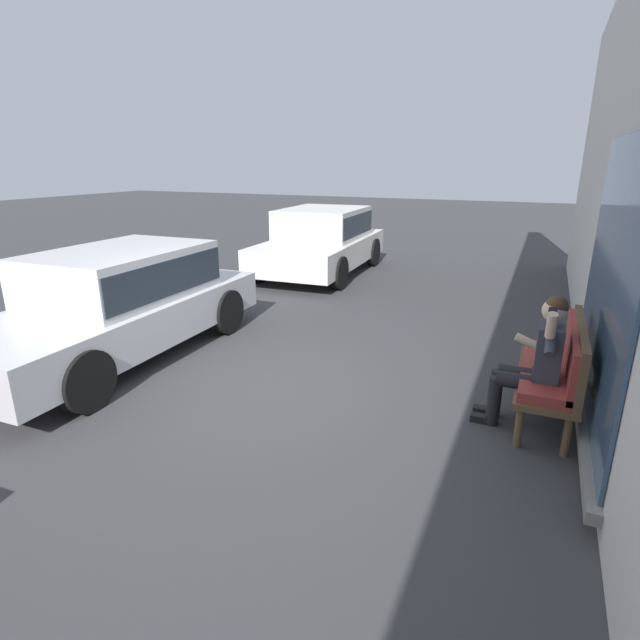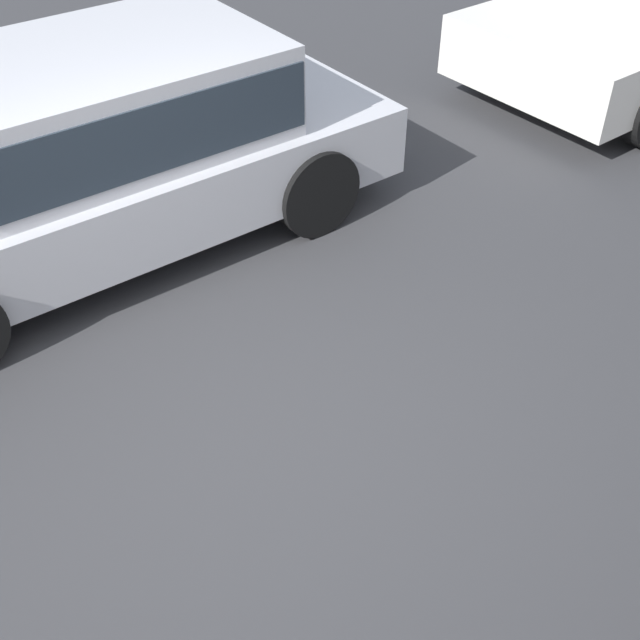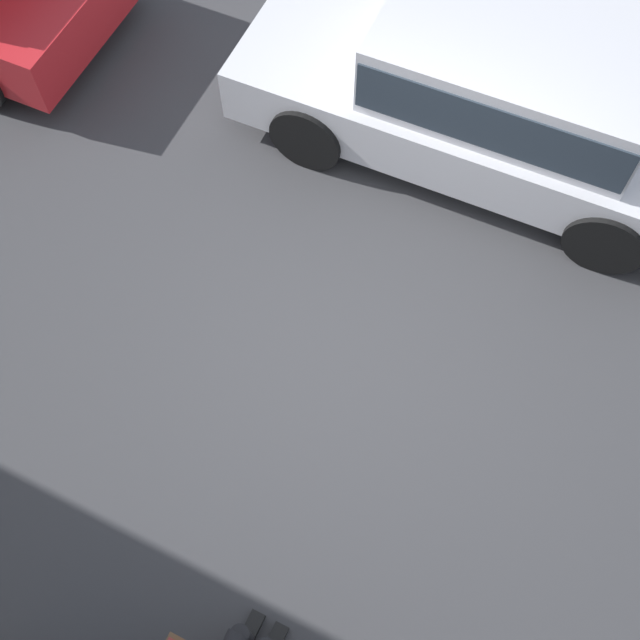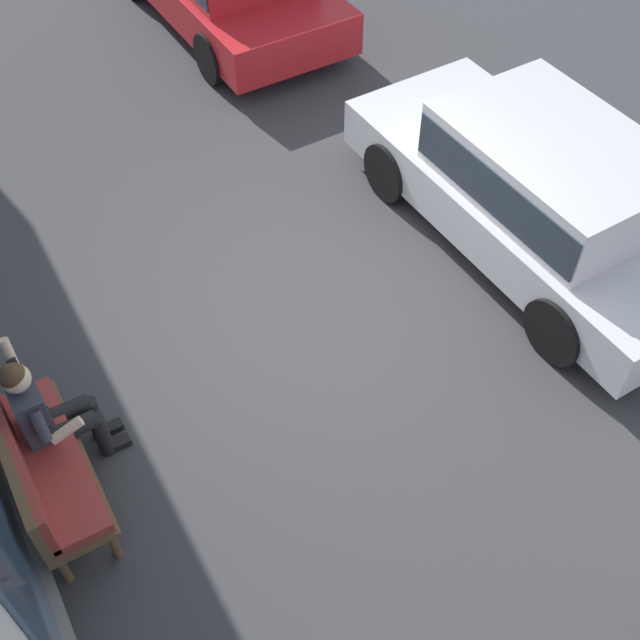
% 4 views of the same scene
% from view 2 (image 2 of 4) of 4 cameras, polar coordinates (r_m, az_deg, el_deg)
% --- Properties ---
extents(ground_plane, '(60.00, 60.00, 0.00)m').
position_cam_2_polar(ground_plane, '(4.45, -4.82, -9.08)').
color(ground_plane, '#38383A').
extents(parked_car_mid, '(4.31, 1.91, 1.40)m').
position_cam_2_polar(parked_car_mid, '(5.80, -15.41, 12.02)').
color(parked_car_mid, silver).
rests_on(parked_car_mid, ground_plane).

